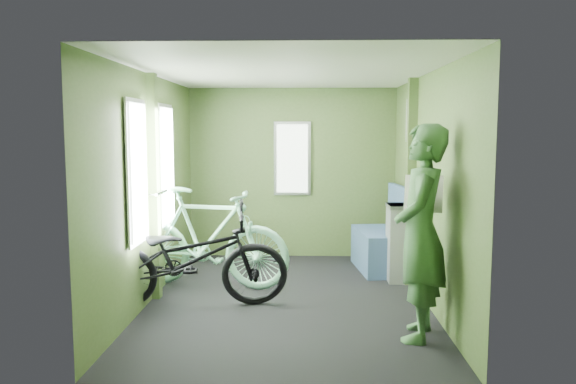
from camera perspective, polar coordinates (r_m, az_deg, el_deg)
name	(u,v)px	position (r m, az deg, el deg)	size (l,w,h in m)	color
room	(284,160)	(5.69, -0.39, 3.30)	(4.00, 4.02, 2.31)	black
bicycle_black	(190,308)	(5.69, -9.93, -11.55)	(0.67, 1.92, 1.01)	black
bicycle_mint	(208,287)	(6.37, -8.17, -9.56)	(0.53, 1.86, 1.12)	#86D2AD
passenger	(421,232)	(4.76, 13.32, -4.01)	(0.58, 0.77, 1.79)	#365F33
waste_box	(399,243)	(6.60, 11.22, -5.08)	(0.26, 0.37, 0.89)	gray
bench_seat	(383,245)	(7.10, 9.64, -5.36)	(0.67, 1.05, 1.05)	navy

